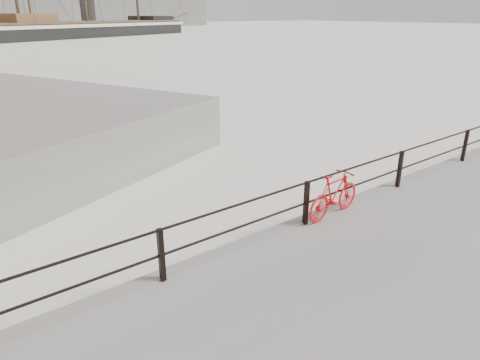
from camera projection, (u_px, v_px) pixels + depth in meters
ground at (391, 197)px, 11.66m from camera, size 400.00×400.00×0.00m
guardrail at (400, 169)px, 11.24m from camera, size 28.00×0.10×1.00m
bicycle at (334, 195)px, 9.62m from camera, size 1.74×0.39×1.04m
barque_black at (89, 37)px, 88.26m from camera, size 67.77×42.24×36.16m
industrial_east at (173, 6)px, 163.98m from camera, size 20.00×16.00×14.00m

